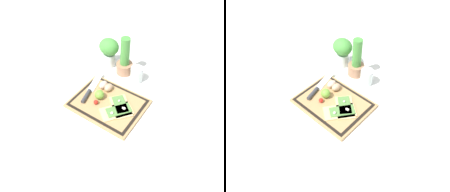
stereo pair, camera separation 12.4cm
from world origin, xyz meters
TOP-DOWN VIEW (x-y plane):
  - ground_plane at (0.00, 0.00)m, footprint 6.00×6.00m
  - cutting_board at (0.00, 0.00)m, footprint 0.40×0.31m
  - pizza_slice_near at (0.08, -0.03)m, footprint 0.18×0.20m
  - pizza_slice_far at (0.08, 0.01)m, footprint 0.19×0.18m
  - knife at (-0.14, 0.00)m, footprint 0.10×0.28m
  - egg_brown at (-0.05, 0.08)m, footprint 0.04×0.06m
  - egg_pink at (-0.09, 0.08)m, footprint 0.04×0.06m
  - lime at (-0.06, -0.00)m, footprint 0.06×0.06m
  - cherry_tomato_red at (-0.05, -0.05)m, footprint 0.03×0.03m
  - herb_pot at (-0.07, 0.29)m, footprint 0.11×0.11m
  - sauce_jar at (0.03, 0.27)m, footprint 0.08×0.08m
  - herb_glass at (-0.20, 0.30)m, footprint 0.13×0.12m

SIDE VIEW (x-z plane):
  - ground_plane at x=0.00m, z-range 0.00..0.00m
  - cutting_board at x=0.00m, z-range 0.00..0.02m
  - pizza_slice_near at x=0.08m, z-range 0.01..0.04m
  - pizza_slice_far at x=0.08m, z-range 0.01..0.04m
  - knife at x=-0.14m, z-range 0.02..0.04m
  - cherry_tomato_red at x=-0.05m, z-range 0.02..0.05m
  - egg_brown at x=-0.05m, z-range 0.02..0.06m
  - egg_pink at x=-0.09m, z-range 0.02..0.06m
  - sauce_jar at x=0.03m, z-range -0.01..0.09m
  - lime at x=-0.06m, z-range 0.02..0.07m
  - herb_pot at x=-0.07m, z-range -0.04..0.22m
  - herb_glass at x=-0.20m, z-range 0.02..0.22m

